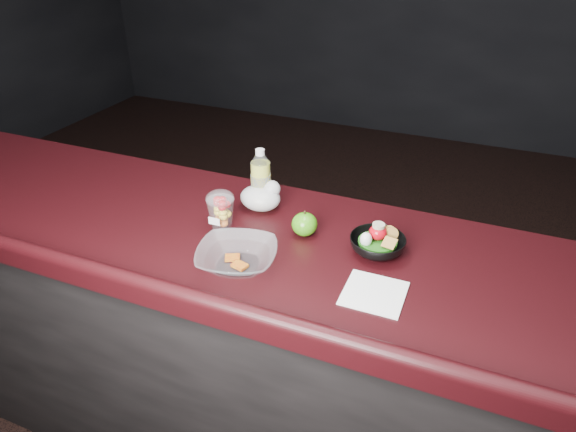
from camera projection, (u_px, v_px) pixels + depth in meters
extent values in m
cube|color=black|center=(277.00, 363.00, 1.85)|extent=(4.00, 0.65, 0.98)
cube|color=black|center=(276.00, 245.00, 1.59)|extent=(4.06, 0.71, 0.04)
cylinder|color=#CBD537|center=(261.00, 184.00, 1.74)|extent=(0.06, 0.06, 0.16)
cylinder|color=white|center=(261.00, 184.00, 1.74)|extent=(0.07, 0.07, 0.16)
cone|color=white|center=(260.00, 159.00, 1.69)|extent=(0.06, 0.06, 0.03)
cylinder|color=white|center=(260.00, 152.00, 1.68)|extent=(0.03, 0.03, 0.02)
cylinder|color=#072D99|center=(261.00, 184.00, 1.74)|extent=(0.07, 0.07, 0.08)
ellipsoid|color=white|center=(220.00, 198.00, 1.60)|extent=(0.09, 0.09, 0.05)
ellipsoid|color=#2F740D|center=(305.00, 224.00, 1.60)|extent=(0.08, 0.08, 0.07)
cylinder|color=black|center=(305.00, 213.00, 1.57)|extent=(0.01, 0.01, 0.01)
ellipsoid|color=silver|center=(260.00, 198.00, 1.73)|extent=(0.14, 0.11, 0.08)
sphere|color=silver|center=(272.00, 189.00, 1.72)|extent=(0.06, 0.06, 0.06)
imported|color=black|center=(377.00, 245.00, 1.52)|extent=(0.19, 0.19, 0.05)
cylinder|color=#0F470C|center=(378.00, 242.00, 1.51)|extent=(0.11, 0.11, 0.01)
ellipsoid|color=#B60714|center=(378.00, 232.00, 1.51)|extent=(0.05, 0.05, 0.05)
cylinder|color=beige|center=(379.00, 225.00, 1.50)|extent=(0.04, 0.04, 0.01)
ellipsoid|color=white|center=(366.00, 239.00, 1.49)|extent=(0.04, 0.04, 0.04)
imported|color=silver|center=(237.00, 257.00, 1.46)|extent=(0.28, 0.28, 0.06)
cube|color=#990F0C|center=(232.00, 258.00, 1.48)|extent=(0.05, 0.05, 0.01)
cube|color=#990F0C|center=(240.00, 265.00, 1.45)|extent=(0.05, 0.04, 0.01)
cube|color=white|center=(374.00, 293.00, 1.36)|extent=(0.16, 0.16, 0.00)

